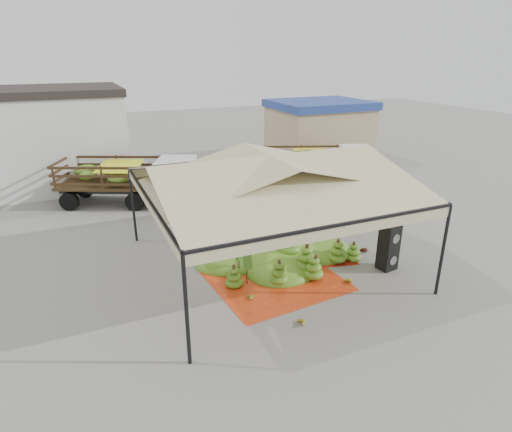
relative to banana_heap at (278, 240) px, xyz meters
name	(u,v)px	position (x,y,z in m)	size (l,w,h in m)	color
ground	(268,264)	(-0.61, -0.41, -0.67)	(90.00, 90.00, 0.00)	slate
canopy_tent	(269,176)	(-0.61, -0.41, 2.63)	(8.10, 8.10, 4.00)	black
building_tan	(319,131)	(9.39, 12.59, 1.40)	(6.30, 5.30, 4.10)	tan
tarp_left	(274,279)	(-0.89, -1.48, -0.66)	(4.11, 3.91, 0.01)	#D64514
tarp_right	(297,247)	(1.08, 0.44, -0.66)	(3.58, 3.76, 0.01)	red
banana_heap	(278,240)	(0.00, 0.00, 0.00)	(6.25, 5.14, 1.34)	#45831B
hand_yellow_a	(347,281)	(1.18, -2.75, -0.56)	(0.47, 0.39, 0.21)	gold
hand_yellow_b	(299,322)	(-1.38, -4.11, -0.56)	(0.47, 0.39, 0.21)	gold
hand_red_a	(347,259)	(2.15, -1.40, -0.57)	(0.46, 0.37, 0.21)	#602516
hand_red_b	(362,250)	(3.09, -1.04, -0.56)	(0.49, 0.40, 0.22)	#591914
hand_green	(248,297)	(-2.17, -2.30, -0.58)	(0.38, 0.31, 0.17)	#3F851B
hanging_bunches	(311,181)	(1.56, 0.44, 1.95)	(1.74, 0.24, 0.20)	#44811A
speaker_stack	(389,247)	(3.09, -2.41, 0.16)	(0.67, 0.61, 1.66)	black
banana_leaves	(239,277)	(-1.93, -0.92, -0.67)	(0.96, 1.36, 3.70)	#38771F
vendor	(253,193)	(1.15, 5.02, 0.19)	(0.63, 0.41, 1.72)	gray
truck_left	(133,177)	(-3.91, 8.26, 0.73)	(6.97, 4.81, 2.28)	#463417
truck_right	(321,162)	(6.39, 7.35, 0.65)	(6.58, 4.26, 2.14)	#4D3519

